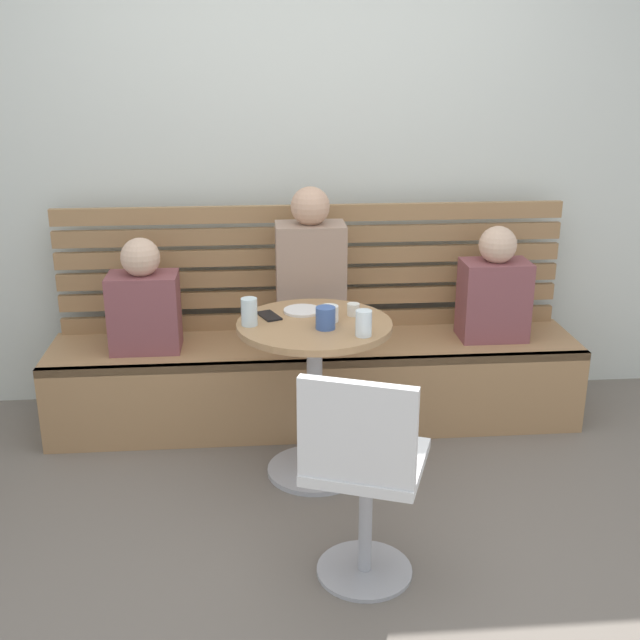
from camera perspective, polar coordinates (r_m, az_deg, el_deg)
name	(u,v)px	position (r m, az deg, el deg)	size (l,w,h in m)	color
ground	(341,559)	(3.15, 1.52, -17.03)	(8.00, 8.00, 0.00)	#70665B
back_wall	(309,133)	(4.20, -0.83, 13.52)	(5.20, 0.10, 2.90)	silver
booth_bench	(316,382)	(4.08, -0.30, -4.54)	(2.70, 0.52, 0.44)	#A87C51
booth_backrest	(312,267)	(4.12, -0.59, 3.91)	(2.65, 0.04, 0.67)	#9A7249
cafe_table	(315,369)	(3.47, -0.40, -3.61)	(0.68, 0.68, 0.74)	#ADADB2
white_chair	(363,472)	(2.78, 3.14, -10.99)	(0.51, 0.51, 0.85)	#ADADB2
person_adult	(311,275)	(3.87, -0.70, 3.27)	(0.34, 0.22, 0.80)	#9E7F6B
person_child_left	(494,290)	(4.09, 12.61, 2.14)	(0.34, 0.22, 0.59)	brown
person_child_middle	(144,302)	(3.93, -12.74, 1.29)	(0.34, 0.22, 0.57)	brown
cup_espresso_small	(353,310)	(3.47, 2.45, 0.77)	(0.06, 0.06, 0.06)	silver
cup_water_clear	(364,323)	(3.22, 3.21, -0.24)	(0.07, 0.07, 0.11)	white
cup_ceramic_white	(329,314)	(3.39, 0.69, 0.47)	(0.08, 0.08, 0.07)	white
cup_glass_tall	(249,312)	(3.35, -5.19, 0.60)	(0.07, 0.07, 0.12)	silver
cup_mug_blue	(326,318)	(3.30, 0.41, 0.15)	(0.08, 0.08, 0.10)	#3D5B9E
plate_small	(302,311)	(3.52, -1.30, 0.69)	(0.17, 0.17, 0.01)	white
phone_on_table	(269,316)	(3.47, -3.74, 0.31)	(0.07, 0.14, 0.01)	black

